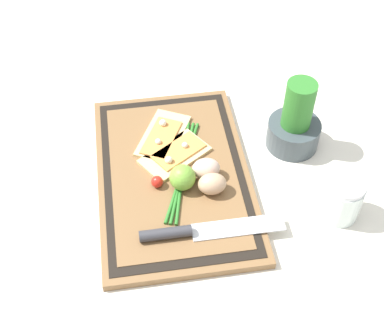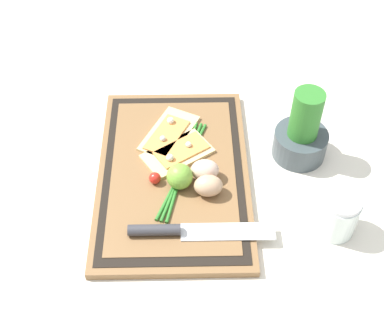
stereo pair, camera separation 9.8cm
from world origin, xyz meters
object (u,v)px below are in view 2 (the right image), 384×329
at_px(pizza_slice_near, 169,133).
at_px(egg_pink, 205,170).
at_px(egg_brown, 208,186).
at_px(sauce_jar, 337,216).
at_px(cherry_tomato_red, 155,178).
at_px(knife, 177,231).
at_px(pizza_slice_far, 178,153).
at_px(herb_pot, 302,134).
at_px(lime, 180,176).

distance_m(pizza_slice_near, egg_pink, 0.15).
relative_size(egg_brown, egg_pink, 1.00).
bearing_deg(pizza_slice_near, sauce_jar, 53.05).
bearing_deg(cherry_tomato_red, knife, 19.64).
relative_size(pizza_slice_near, sauce_jar, 1.85).
bearing_deg(pizza_slice_near, pizza_slice_far, 19.60).
bearing_deg(sauce_jar, pizza_slice_far, -121.29).
relative_size(herb_pot, sauce_jar, 1.85).
height_order(pizza_slice_far, egg_pink, egg_pink).
bearing_deg(cherry_tomato_red, egg_brown, 74.23).
distance_m(egg_brown, cherry_tomato_red, 0.11).
height_order(pizza_slice_near, sauce_jar, sauce_jar).
bearing_deg(herb_pot, pizza_slice_near, -98.52).
distance_m(knife, herb_pot, 0.35).
relative_size(pizza_slice_near, knife, 0.62).
xyz_separation_m(egg_brown, lime, (-0.02, -0.06, 0.00)).
bearing_deg(egg_brown, egg_pink, -172.61).
xyz_separation_m(egg_brown, sauce_jar, (0.08, 0.24, -0.00)).
xyz_separation_m(egg_brown, cherry_tomato_red, (-0.03, -0.11, -0.01)).
bearing_deg(pizza_slice_far, egg_brown, 29.39).
bearing_deg(pizza_slice_near, lime, 9.59).
relative_size(pizza_slice_far, lime, 3.09).
relative_size(egg_pink, herb_pot, 0.34).
xyz_separation_m(pizza_slice_near, egg_brown, (0.17, 0.08, 0.02)).
xyz_separation_m(egg_brown, egg_pink, (-0.04, -0.01, 0.00)).
bearing_deg(pizza_slice_far, herb_pot, 93.70).
height_order(cherry_tomato_red, sauce_jar, sauce_jar).
relative_size(egg_brown, herb_pot, 0.34).
bearing_deg(egg_pink, cherry_tomato_red, -83.65).
height_order(pizza_slice_far, lime, lime).
relative_size(cherry_tomato_red, sauce_jar, 0.26).
bearing_deg(knife, pizza_slice_far, 179.36).
xyz_separation_m(pizza_slice_far, herb_pot, (-0.02, 0.27, 0.03)).
relative_size(pizza_slice_far, herb_pot, 0.96).
bearing_deg(pizza_slice_near, egg_brown, 26.05).
height_order(knife, egg_pink, egg_pink).
bearing_deg(lime, herb_pot, 111.43).
height_order(knife, herb_pot, herb_pot).
distance_m(pizza_slice_far, knife, 0.20).
bearing_deg(egg_pink, egg_brown, 7.39).
distance_m(pizza_slice_far, egg_brown, 0.12).
relative_size(knife, egg_pink, 4.82).
relative_size(pizza_slice_far, knife, 0.59).
bearing_deg(egg_brown, pizza_slice_far, -150.61).
height_order(egg_pink, herb_pot, herb_pot).
distance_m(pizza_slice_near, cherry_tomato_red, 0.14).
xyz_separation_m(lime, sauce_jar, (0.10, 0.30, -0.01)).
xyz_separation_m(pizza_slice_near, lime, (0.15, 0.02, 0.02)).
bearing_deg(egg_pink, knife, -22.31).
height_order(pizza_slice_near, knife, pizza_slice_near).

